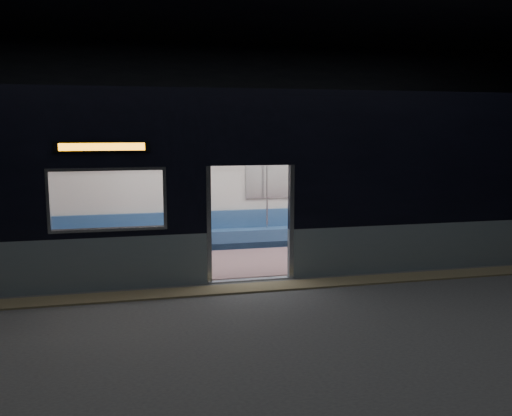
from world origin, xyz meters
name	(u,v)px	position (x,y,z in m)	size (l,w,h in m)	color
station_floor	(265,298)	(0.00, 0.00, -0.01)	(24.00, 14.00, 0.01)	#47494C
station_envelope	(265,62)	(0.00, 0.00, 3.66)	(24.00, 14.00, 5.00)	black
tactile_strip	(257,287)	(0.00, 0.55, 0.01)	(22.80, 0.50, 0.03)	#8C7F59
metro_car	(234,171)	(0.00, 2.54, 1.85)	(18.00, 3.04, 3.35)	gray
passenger	(368,209)	(3.38, 3.55, 0.80)	(0.45, 0.72, 1.39)	black
handbag	(371,216)	(3.34, 3.32, 0.68)	(0.29, 0.25, 0.14)	black
transit_map	(272,180)	(1.11, 3.85, 1.51)	(1.11, 0.03, 0.72)	white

